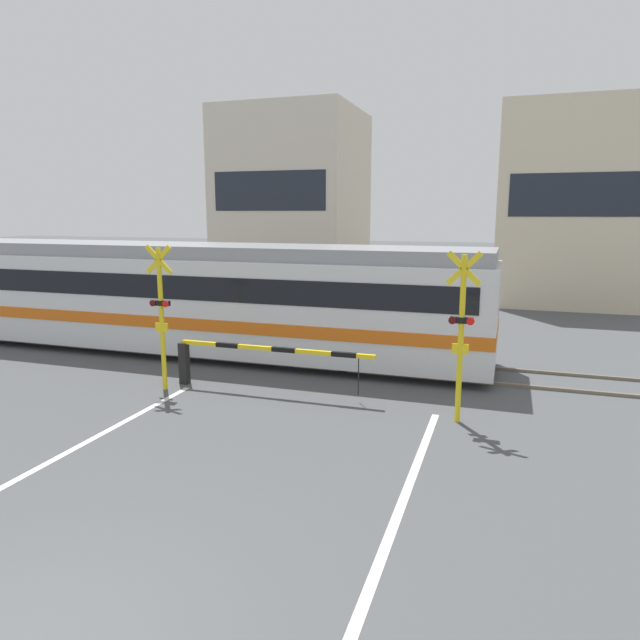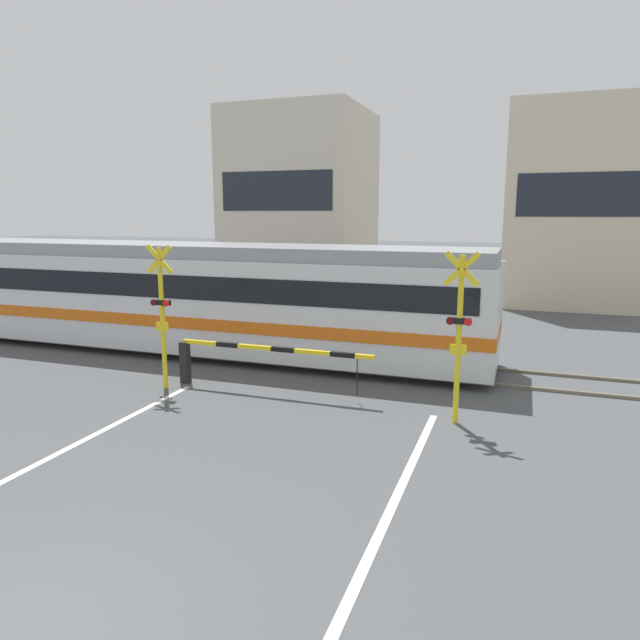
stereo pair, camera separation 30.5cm
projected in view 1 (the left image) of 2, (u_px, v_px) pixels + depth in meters
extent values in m
cube|color=#6B6051|center=(336.00, 369.00, 14.99)|extent=(50.00, 0.10, 0.08)
cube|color=#6B6051|center=(350.00, 357.00, 16.33)|extent=(50.00, 0.10, 0.08)
cube|color=white|center=(367.00, 596.00, 6.18)|extent=(0.14, 11.91, 0.01)
cube|color=silver|center=(155.00, 299.00, 17.22)|extent=(19.87, 2.86, 2.62)
cube|color=gray|center=(152.00, 249.00, 16.95)|extent=(19.67, 2.52, 0.36)
cube|color=orange|center=(156.00, 312.00, 17.30)|extent=(19.89, 2.92, 0.32)
cube|color=black|center=(154.00, 279.00, 17.12)|extent=(19.07, 2.90, 0.64)
cylinder|color=black|center=(18.00, 320.00, 20.02)|extent=(0.76, 0.12, 0.76)
cylinder|color=black|center=(344.00, 358.00, 14.86)|extent=(0.76, 0.12, 0.76)
cylinder|color=black|center=(358.00, 346.00, 16.20)|extent=(0.76, 0.12, 0.76)
cube|color=black|center=(184.00, 363.00, 13.81)|extent=(0.20, 0.20, 1.02)
cube|color=yellow|center=(274.00, 349.00, 12.97)|extent=(4.74, 0.09, 0.09)
cube|color=black|center=(227.00, 345.00, 13.34)|extent=(0.57, 0.10, 0.10)
cube|color=black|center=(284.00, 350.00, 12.90)|extent=(0.57, 0.10, 0.10)
cube|color=black|center=(344.00, 355.00, 12.46)|extent=(0.57, 0.10, 0.10)
cylinder|color=black|center=(358.00, 377.00, 12.44)|extent=(0.02, 0.02, 0.83)
cube|color=black|center=(471.00, 330.00, 17.66)|extent=(0.20, 0.20, 1.02)
cube|color=yellow|center=(396.00, 309.00, 18.30)|extent=(4.74, 0.09, 0.09)
cube|color=black|center=(433.00, 311.00, 17.93)|extent=(0.57, 0.10, 0.10)
cube|color=black|center=(389.00, 309.00, 18.37)|extent=(0.57, 0.10, 0.10)
cube|color=black|center=(346.00, 307.00, 18.81)|extent=(0.57, 0.10, 0.10)
cylinder|color=black|center=(337.00, 320.00, 19.00)|extent=(0.02, 0.02, 0.83)
cylinder|color=yellow|center=(162.00, 320.00, 13.15)|extent=(0.11, 0.11, 3.32)
cube|color=yellow|center=(159.00, 260.00, 12.89)|extent=(0.68, 0.04, 0.68)
cube|color=yellow|center=(159.00, 260.00, 12.89)|extent=(0.68, 0.04, 0.68)
cube|color=black|center=(161.00, 303.00, 13.07)|extent=(0.44, 0.12, 0.12)
cylinder|color=#4C0C0C|center=(153.00, 303.00, 13.06)|extent=(0.15, 0.03, 0.15)
cylinder|color=red|center=(165.00, 304.00, 12.95)|extent=(0.15, 0.03, 0.15)
cube|color=yellow|center=(162.00, 327.00, 13.16)|extent=(0.32, 0.03, 0.20)
cylinder|color=yellow|center=(461.00, 340.00, 11.06)|extent=(0.11, 0.11, 3.32)
cube|color=yellow|center=(464.00, 269.00, 10.80)|extent=(0.68, 0.04, 0.68)
cube|color=yellow|center=(464.00, 269.00, 10.80)|extent=(0.68, 0.04, 0.68)
cube|color=black|center=(462.00, 320.00, 10.98)|extent=(0.44, 0.12, 0.12)
cylinder|color=#4C0C0C|center=(452.00, 320.00, 10.97)|extent=(0.15, 0.03, 0.15)
cylinder|color=red|center=(471.00, 321.00, 10.86)|extent=(0.15, 0.03, 0.15)
cube|color=yellow|center=(460.00, 349.00, 11.07)|extent=(0.32, 0.03, 0.20)
cylinder|color=#33384C|center=(367.00, 315.00, 20.75)|extent=(0.13, 0.13, 0.87)
cylinder|color=#33384C|center=(371.00, 315.00, 20.70)|extent=(0.13, 0.13, 0.87)
cube|color=maroon|center=(370.00, 294.00, 20.58)|extent=(0.38, 0.22, 0.69)
sphere|color=tan|center=(370.00, 281.00, 20.50)|extent=(0.23, 0.23, 0.23)
cube|color=beige|center=(294.00, 202.00, 30.33)|extent=(6.81, 6.63, 9.32)
cube|color=#1E232D|center=(269.00, 191.00, 27.14)|extent=(5.72, 0.03, 1.86)
cube|color=beige|center=(566.00, 207.00, 26.22)|extent=(5.98, 6.63, 8.76)
cube|color=#1E232D|center=(574.00, 195.00, 23.03)|extent=(5.02, 0.03, 1.75)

